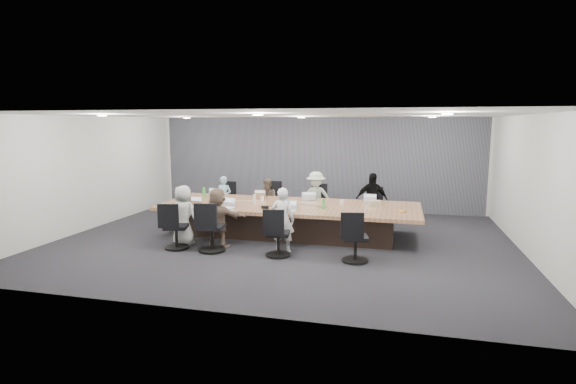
% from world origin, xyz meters
% --- Properties ---
extents(floor, '(10.00, 8.00, 0.00)m').
position_xyz_m(floor, '(0.00, 0.00, 0.00)').
color(floor, '#232328').
rests_on(floor, ground).
extents(ceiling, '(10.00, 8.00, 0.00)m').
position_xyz_m(ceiling, '(0.00, 0.00, 2.80)').
color(ceiling, white).
rests_on(ceiling, wall_back).
extents(wall_back, '(10.00, 0.00, 2.80)m').
position_xyz_m(wall_back, '(0.00, 4.00, 1.40)').
color(wall_back, silver).
rests_on(wall_back, ground).
extents(wall_front, '(10.00, 0.00, 2.80)m').
position_xyz_m(wall_front, '(0.00, -4.00, 1.40)').
color(wall_front, silver).
rests_on(wall_front, ground).
extents(wall_left, '(0.00, 8.00, 2.80)m').
position_xyz_m(wall_left, '(-5.00, 0.00, 1.40)').
color(wall_left, silver).
rests_on(wall_left, ground).
extents(wall_right, '(0.00, 8.00, 2.80)m').
position_xyz_m(wall_right, '(5.00, 0.00, 1.40)').
color(wall_right, silver).
rests_on(wall_right, ground).
extents(curtain, '(9.80, 0.04, 2.80)m').
position_xyz_m(curtain, '(0.00, 3.92, 1.40)').
color(curtain, '#5A5A65').
rests_on(curtain, ground).
extents(conference_table, '(6.00, 2.20, 0.74)m').
position_xyz_m(conference_table, '(0.00, 0.50, 0.40)').
color(conference_table, black).
rests_on(conference_table, ground).
extents(chair_0, '(0.61, 0.61, 0.76)m').
position_xyz_m(chair_0, '(-2.19, 2.20, 0.38)').
color(chair_0, black).
rests_on(chair_0, ground).
extents(chair_1, '(0.59, 0.59, 0.85)m').
position_xyz_m(chair_1, '(-0.91, 2.20, 0.43)').
color(chair_1, black).
rests_on(chair_1, ground).
extents(chair_2, '(0.56, 0.56, 0.80)m').
position_xyz_m(chair_2, '(0.39, 2.20, 0.40)').
color(chair_2, black).
rests_on(chair_2, ground).
extents(chair_3, '(0.62, 0.62, 0.73)m').
position_xyz_m(chair_3, '(1.83, 2.20, 0.36)').
color(chair_3, black).
rests_on(chair_3, ground).
extents(chair_4, '(0.64, 0.64, 0.79)m').
position_xyz_m(chair_4, '(-2.02, -1.20, 0.39)').
color(chair_4, black).
rests_on(chair_4, ground).
extents(chair_5, '(0.65, 0.65, 0.87)m').
position_xyz_m(chair_5, '(-1.22, -1.20, 0.43)').
color(chair_5, black).
rests_on(chair_5, ground).
extents(chair_6, '(0.59, 0.59, 0.77)m').
position_xyz_m(chair_6, '(0.20, -1.20, 0.38)').
color(chair_6, black).
rests_on(chair_6, ground).
extents(chair_7, '(0.63, 0.63, 0.79)m').
position_xyz_m(chair_7, '(1.72, -1.20, 0.40)').
color(chair_7, black).
rests_on(chair_7, ground).
extents(person_0, '(0.45, 0.31, 1.19)m').
position_xyz_m(person_0, '(-2.19, 1.85, 0.59)').
color(person_0, '#8EB2C3').
rests_on(person_0, ground).
extents(laptop_0, '(0.37, 0.29, 0.02)m').
position_xyz_m(laptop_0, '(-2.19, 1.30, 0.75)').
color(laptop_0, '#B2B2B7').
rests_on(laptop_0, conference_table).
extents(person_1, '(0.63, 0.53, 1.16)m').
position_xyz_m(person_1, '(-0.91, 1.85, 0.58)').
color(person_1, brown).
rests_on(person_1, ground).
extents(laptop_1, '(0.31, 0.23, 0.02)m').
position_xyz_m(laptop_1, '(-0.91, 1.30, 0.75)').
color(laptop_1, '#8C6647').
rests_on(laptop_1, conference_table).
extents(person_2, '(0.92, 0.56, 1.38)m').
position_xyz_m(person_2, '(0.39, 1.85, 0.69)').
color(person_2, '#9DAF99').
rests_on(person_2, ground).
extents(laptop_2, '(0.40, 0.32, 0.02)m').
position_xyz_m(laptop_2, '(0.39, 1.30, 0.75)').
color(laptop_2, '#B2B2B7').
rests_on(laptop_2, conference_table).
extents(person_3, '(0.87, 0.53, 1.39)m').
position_xyz_m(person_3, '(1.83, 1.85, 0.70)').
color(person_3, black).
rests_on(person_3, ground).
extents(laptop_3, '(0.30, 0.21, 0.02)m').
position_xyz_m(laptop_3, '(1.83, 1.30, 0.75)').
color(laptop_3, '#B2B2B7').
rests_on(laptop_3, conference_table).
extents(person_4, '(0.70, 0.53, 1.30)m').
position_xyz_m(person_4, '(-2.02, -0.85, 0.65)').
color(person_4, '#A8AAA7').
rests_on(person_4, ground).
extents(laptop_4, '(0.34, 0.26, 0.02)m').
position_xyz_m(laptop_4, '(-2.02, -0.30, 0.75)').
color(laptop_4, '#8C6647').
rests_on(laptop_4, conference_table).
extents(person_5, '(1.21, 0.47, 1.28)m').
position_xyz_m(person_5, '(-1.22, -0.85, 0.64)').
color(person_5, brown).
rests_on(person_5, ground).
extents(laptop_5, '(0.37, 0.28, 0.02)m').
position_xyz_m(laptop_5, '(-1.22, -0.30, 0.75)').
color(laptop_5, '#B2B2B7').
rests_on(laptop_5, conference_table).
extents(person_6, '(0.49, 0.32, 1.34)m').
position_xyz_m(person_6, '(0.20, -0.85, 0.67)').
color(person_6, silver).
rests_on(person_6, ground).
extents(laptop_6, '(0.31, 0.22, 0.02)m').
position_xyz_m(laptop_6, '(0.20, -0.30, 0.75)').
color(laptop_6, '#B2B2B7').
rests_on(laptop_6, conference_table).
extents(bottle_green_left, '(0.08, 0.08, 0.26)m').
position_xyz_m(bottle_green_left, '(-2.38, 0.99, 0.87)').
color(bottle_green_left, green).
rests_on(bottle_green_left, conference_table).
extents(bottle_green_right, '(0.06, 0.06, 0.22)m').
position_xyz_m(bottle_green_right, '(0.87, 0.15, 0.85)').
color(bottle_green_right, green).
rests_on(bottle_green_right, conference_table).
extents(bottle_clear, '(0.08, 0.08, 0.21)m').
position_xyz_m(bottle_clear, '(-0.85, 0.48, 0.85)').
color(bottle_clear, silver).
rests_on(bottle_clear, conference_table).
extents(cup_white_far, '(0.10, 0.10, 0.11)m').
position_xyz_m(cup_white_far, '(-0.76, 0.82, 0.79)').
color(cup_white_far, white).
rests_on(cup_white_far, conference_table).
extents(cup_white_near, '(0.10, 0.10, 0.10)m').
position_xyz_m(cup_white_near, '(1.20, 0.80, 0.79)').
color(cup_white_near, white).
rests_on(cup_white_near, conference_table).
extents(mug_brown, '(0.11, 0.11, 0.11)m').
position_xyz_m(mug_brown, '(-2.57, 0.24, 0.80)').
color(mug_brown, brown).
rests_on(mug_brown, conference_table).
extents(mic_left, '(0.18, 0.15, 0.03)m').
position_xyz_m(mic_left, '(-0.46, 0.04, 0.76)').
color(mic_left, black).
rests_on(mic_left, conference_table).
extents(mic_right, '(0.19, 0.15, 0.03)m').
position_xyz_m(mic_right, '(-0.16, 0.57, 0.76)').
color(mic_right, black).
rests_on(mic_right, conference_table).
extents(stapler, '(0.16, 0.04, 0.06)m').
position_xyz_m(stapler, '(-0.38, -0.16, 0.77)').
color(stapler, black).
rests_on(stapler, conference_table).
extents(canvas_bag, '(0.27, 0.20, 0.13)m').
position_xyz_m(canvas_bag, '(1.97, 0.80, 0.80)').
color(canvas_bag, tan).
rests_on(canvas_bag, conference_table).
extents(snack_packet, '(0.19, 0.18, 0.04)m').
position_xyz_m(snack_packet, '(2.56, 0.17, 0.76)').
color(snack_packet, orange).
rests_on(snack_packet, conference_table).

